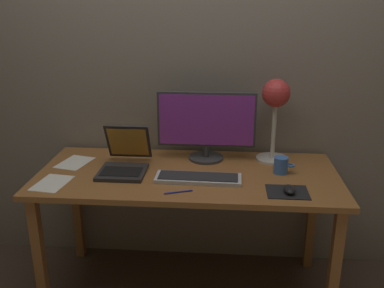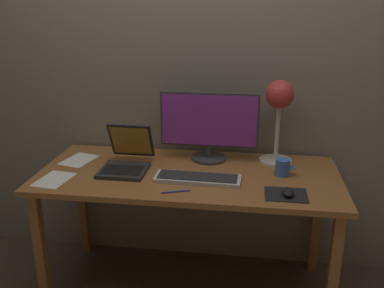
{
  "view_description": "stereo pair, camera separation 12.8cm",
  "coord_description": "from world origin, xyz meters",
  "px_view_note": "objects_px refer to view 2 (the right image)",
  "views": [
    {
      "loc": [
        0.18,
        -2.09,
        1.63
      ],
      "look_at": [
        0.03,
        -0.05,
        0.92
      ],
      "focal_mm": 39.86,
      "sensor_mm": 36.0,
      "label": 1
    },
    {
      "loc": [
        0.31,
        -2.08,
        1.63
      ],
      "look_at": [
        0.03,
        -0.05,
        0.92
      ],
      "focal_mm": 39.86,
      "sensor_mm": 36.0,
      "label": 2
    }
  ],
  "objects_px": {
    "laptop": "(127,156)",
    "desk_lamp": "(279,104)",
    "monitor": "(209,124)",
    "coffee_mug": "(283,167)",
    "keyboard_main": "(198,178)",
    "pen": "(176,192)",
    "mouse": "(288,192)"
  },
  "relations": [
    {
      "from": "laptop",
      "to": "coffee_mug",
      "type": "distance_m",
      "value": 0.84
    },
    {
      "from": "monitor",
      "to": "coffee_mug",
      "type": "distance_m",
      "value": 0.48
    },
    {
      "from": "mouse",
      "to": "pen",
      "type": "bearing_deg",
      "value": -176.11
    },
    {
      "from": "desk_lamp",
      "to": "mouse",
      "type": "bearing_deg",
      "value": -85.02
    },
    {
      "from": "monitor",
      "to": "keyboard_main",
      "type": "height_order",
      "value": "monitor"
    },
    {
      "from": "keyboard_main",
      "to": "pen",
      "type": "xyz_separation_m",
      "value": [
        -0.09,
        -0.15,
        -0.01
      ]
    },
    {
      "from": "keyboard_main",
      "to": "coffee_mug",
      "type": "distance_m",
      "value": 0.45
    },
    {
      "from": "laptop",
      "to": "monitor",
      "type": "bearing_deg",
      "value": 22.26
    },
    {
      "from": "mouse",
      "to": "coffee_mug",
      "type": "height_order",
      "value": "coffee_mug"
    },
    {
      "from": "desk_lamp",
      "to": "laptop",
      "type": "bearing_deg",
      "value": -166.76
    },
    {
      "from": "desk_lamp",
      "to": "coffee_mug",
      "type": "distance_m",
      "value": 0.35
    },
    {
      "from": "laptop",
      "to": "mouse",
      "type": "height_order",
      "value": "laptop"
    },
    {
      "from": "desk_lamp",
      "to": "mouse",
      "type": "xyz_separation_m",
      "value": [
        0.04,
        -0.44,
        -0.32
      ]
    },
    {
      "from": "pen",
      "to": "mouse",
      "type": "bearing_deg",
      "value": 3.89
    },
    {
      "from": "desk_lamp",
      "to": "mouse",
      "type": "distance_m",
      "value": 0.54
    },
    {
      "from": "keyboard_main",
      "to": "mouse",
      "type": "bearing_deg",
      "value": -14.99
    },
    {
      "from": "mouse",
      "to": "pen",
      "type": "relative_size",
      "value": 0.69
    },
    {
      "from": "pen",
      "to": "monitor",
      "type": "bearing_deg",
      "value": 76.37
    },
    {
      "from": "coffee_mug",
      "to": "pen",
      "type": "height_order",
      "value": "coffee_mug"
    },
    {
      "from": "desk_lamp",
      "to": "coffee_mug",
      "type": "relative_size",
      "value": 4.24
    },
    {
      "from": "keyboard_main",
      "to": "laptop",
      "type": "height_order",
      "value": "laptop"
    },
    {
      "from": "keyboard_main",
      "to": "mouse",
      "type": "height_order",
      "value": "mouse"
    },
    {
      "from": "mouse",
      "to": "coffee_mug",
      "type": "bearing_deg",
      "value": 92.47
    },
    {
      "from": "coffee_mug",
      "to": "laptop",
      "type": "bearing_deg",
      "value": -179.98
    },
    {
      "from": "keyboard_main",
      "to": "laptop",
      "type": "relative_size",
      "value": 1.3
    },
    {
      "from": "laptop",
      "to": "desk_lamp",
      "type": "relative_size",
      "value": 0.72
    },
    {
      "from": "pen",
      "to": "coffee_mug",
      "type": "bearing_deg",
      "value": 28.76
    },
    {
      "from": "monitor",
      "to": "laptop",
      "type": "xyz_separation_m",
      "value": [
        -0.43,
        -0.18,
        -0.15
      ]
    },
    {
      "from": "mouse",
      "to": "keyboard_main",
      "type": "bearing_deg",
      "value": 165.01
    },
    {
      "from": "desk_lamp",
      "to": "pen",
      "type": "height_order",
      "value": "desk_lamp"
    },
    {
      "from": "coffee_mug",
      "to": "mouse",
      "type": "bearing_deg",
      "value": -87.53
    },
    {
      "from": "monitor",
      "to": "pen",
      "type": "relative_size",
      "value": 3.96
    }
  ]
}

